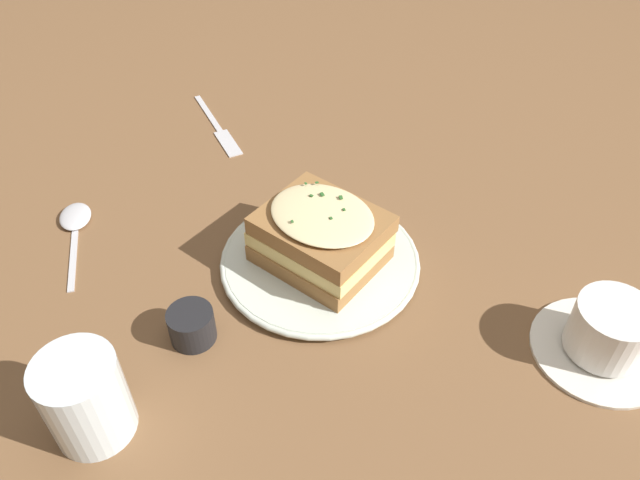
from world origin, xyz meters
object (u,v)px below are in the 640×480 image
spoon (75,221)px  fork (220,131)px  sandwich (321,236)px  dinner_plate (320,261)px  condiment_pot (192,325)px  teacup_with_saucer (608,335)px  water_glass (85,398)px

spoon → fork: bearing=39.2°
sandwich → spoon: 0.34m
dinner_plate → condiment_pot: bearing=55.7°
sandwich → spoon: sandwich is taller
condiment_pot → teacup_with_saucer: bearing=-165.1°
water_glass → condiment_pot: size_ratio=1.91×
dinner_plate → spoon: size_ratio=1.61×
spoon → dinner_plate: bearing=-26.6°
teacup_with_saucer → spoon: bearing=176.3°
dinner_plate → water_glass: 0.31m
spoon → condiment_pot: 0.26m
dinner_plate → spoon: dinner_plate is taller
teacup_with_saucer → spoon: teacup_with_saucer is taller
water_glass → spoon: water_glass is taller
sandwich → condiment_pot: 0.18m
dinner_plate → sandwich: sandwich is taller
sandwich → water_glass: size_ratio=1.78×
teacup_with_saucer → spoon: (0.67, -0.01, -0.02)m
dinner_plate → condiment_pot: (0.10, 0.15, 0.01)m
water_glass → condiment_pot: water_glass is taller
dinner_plate → spoon: 0.34m
fork → condiment_pot: condiment_pot is taller
sandwich → teacup_with_saucer: 0.33m
teacup_with_saucer → condiment_pot: bearing=-168.0°
teacup_with_saucer → condiment_pot: 0.45m
fork → sandwich: bearing=92.4°
dinner_plate → teacup_with_saucer: 0.33m
sandwich → fork: size_ratio=1.16×
water_glass → fork: (0.10, -0.51, -0.05)m
teacup_with_saucer → condiment_pot: (0.43, 0.11, -0.01)m
teacup_with_saucer → water_glass: water_glass is taller
dinner_plate → fork: size_ratio=1.65×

